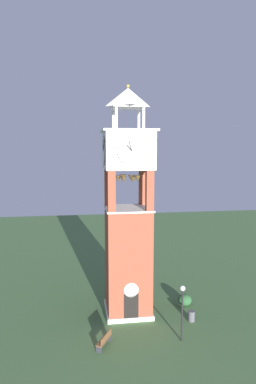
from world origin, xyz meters
name	(u,v)px	position (x,y,z in m)	size (l,w,h in m)	color
ground	(128,312)	(0.00, 0.00, 0.00)	(80.00, 80.00, 0.00)	#476B3D
clock_tower	(128,223)	(0.00, 0.00, 7.33)	(3.97, 3.97, 17.73)	brown
park_bench	(105,340)	(-2.24, -4.62, 0.48)	(1.17, 1.61, 0.95)	brown
lamp_post	(182,303)	(3.04, -4.65, 2.73)	(0.36, 0.36, 3.94)	black
trash_bin	(191,316)	(4.57, -2.17, 0.40)	(0.52, 0.52, 0.80)	#4C4C51
shrub_near_entry	(185,300)	(4.86, 0.38, 0.49)	(1.12, 1.12, 0.98)	#28562D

